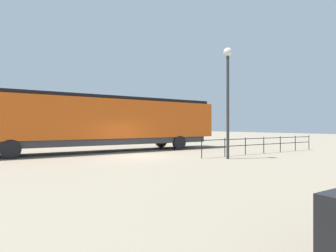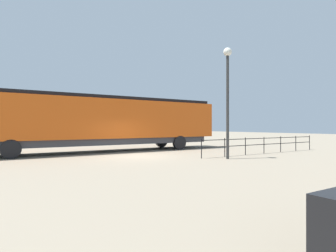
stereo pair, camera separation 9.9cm
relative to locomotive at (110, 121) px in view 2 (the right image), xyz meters
name	(u,v)px [view 2 (the right image)]	position (x,y,z in m)	size (l,w,h in m)	color
ground_plane	(137,156)	(4.02, 0.36, -2.25)	(120.00, 120.00, 0.00)	gray
locomotive	(110,121)	(0.00, 0.00, 0.00)	(3.14, 17.99, 3.97)	#D15114
lamp_post	(228,84)	(7.88, 4.15, 2.00)	(0.48, 0.48, 6.28)	#2D2D2D
platform_fence	(264,143)	(6.93, 8.44, -1.52)	(0.05, 10.87, 1.12)	black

